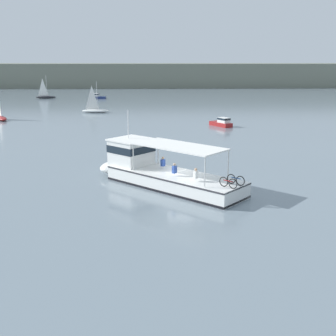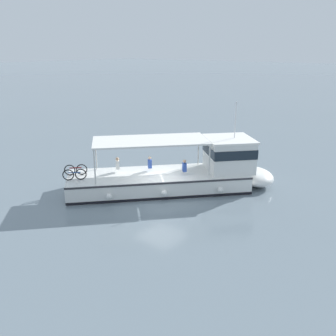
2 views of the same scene
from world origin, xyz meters
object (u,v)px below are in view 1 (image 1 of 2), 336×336
(ferry_main, at_px, (158,171))
(sailboat_mid_channel, at_px, (46,96))
(sailboat_far_right, at_px, (1,116))
(motorboat_outer_anchorage, at_px, (97,96))
(sailboat_near_starboard, at_px, (95,110))
(motorboat_near_port, at_px, (222,122))

(ferry_main, height_order, sailboat_mid_channel, sailboat_mid_channel)
(sailboat_far_right, bearing_deg, motorboat_outer_anchorage, 74.40)
(sailboat_far_right, bearing_deg, sailboat_near_starboard, 34.00)
(sailboat_mid_channel, height_order, motorboat_near_port, sailboat_mid_channel)
(motorboat_outer_anchorage, height_order, sailboat_far_right, sailboat_far_right)
(sailboat_mid_channel, relative_size, sailboat_near_starboard, 1.00)
(ferry_main, relative_size, sailboat_near_starboard, 2.12)
(motorboat_outer_anchorage, xyz_separation_m, sailboat_mid_channel, (-12.42, 1.52, -0.00))
(sailboat_far_right, distance_m, motorboat_near_port, 33.93)
(sailboat_mid_channel, bearing_deg, ferry_main, -70.13)
(motorboat_outer_anchorage, distance_m, sailboat_far_right, 37.37)
(motorboat_outer_anchorage, xyz_separation_m, sailboat_near_starboard, (3.28, -27.00, -0.00))
(sailboat_mid_channel, xyz_separation_m, motorboat_near_port, (35.48, -44.89, 0.00))
(sailboat_mid_channel, height_order, sailboat_near_starboard, same)
(ferry_main, distance_m, sailboat_near_starboard, 45.80)
(sailboat_far_right, relative_size, motorboat_near_port, 1.44)
(motorboat_outer_anchorage, height_order, motorboat_near_port, same)
(sailboat_far_right, height_order, sailboat_mid_channel, same)
(motorboat_near_port, bearing_deg, sailboat_far_right, 167.44)
(motorboat_outer_anchorage, relative_size, sailboat_near_starboard, 0.69)
(ferry_main, distance_m, motorboat_near_port, 29.60)
(motorboat_near_port, bearing_deg, ferry_main, -107.88)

